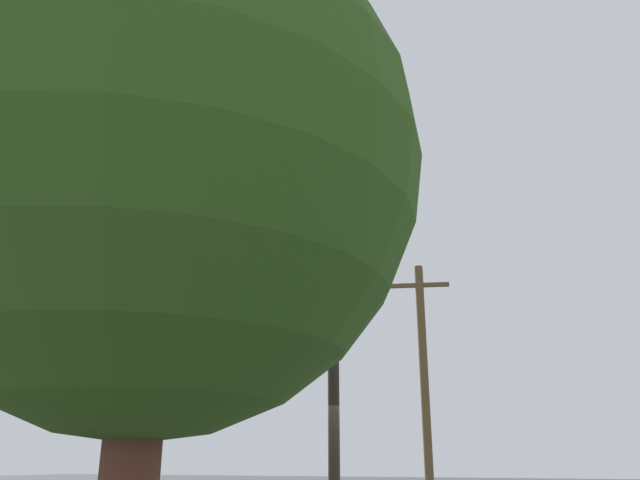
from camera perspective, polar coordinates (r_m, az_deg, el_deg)
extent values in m
cylinder|color=black|center=(11.51, 1.20, -9.72)|extent=(0.20, 0.20, 6.94)
cylinder|color=black|center=(13.16, -11.53, 3.23)|extent=(5.76, 1.23, 0.14)
cylinder|color=black|center=(12.46, -4.84, 1.70)|extent=(2.62, 0.58, 1.07)
cube|color=yellow|center=(12.37, -4.80, 0.63)|extent=(0.39, 0.42, 1.10)
cube|color=black|center=(12.19, -5.03, 0.94)|extent=(0.44, 0.14, 1.22)
sphere|color=#FF2018|center=(12.67, -4.54, 1.77)|extent=(0.22, 0.22, 0.22)
cylinder|color=yellow|center=(12.74, -4.47, 1.89)|extent=(0.26, 0.19, 0.23)
sphere|color=#855607|center=(12.55, -4.58, 0.32)|extent=(0.22, 0.22, 0.22)
cylinder|color=yellow|center=(12.63, -4.51, 0.45)|extent=(0.26, 0.19, 0.23)
sphere|color=#0B621E|center=(12.45, -4.62, -1.15)|extent=(0.22, 0.22, 0.22)
cylinder|color=yellow|center=(12.52, -4.55, -1.02)|extent=(0.26, 0.19, 0.23)
cube|color=yellow|center=(12.78, -10.41, 0.23)|extent=(0.38, 0.41, 1.10)
cube|color=black|center=(12.60, -10.74, 0.53)|extent=(0.44, 0.12, 1.22)
sphere|color=#FF2018|center=(13.06, -10.00, 1.36)|extent=(0.22, 0.22, 0.22)
cylinder|color=yellow|center=(13.13, -9.90, 1.47)|extent=(0.25, 0.18, 0.23)
sphere|color=#855607|center=(12.95, -10.09, -0.05)|extent=(0.22, 0.22, 0.22)
cylinder|color=yellow|center=(13.02, -9.98, 0.07)|extent=(0.25, 0.18, 0.23)
sphere|color=#0B621E|center=(12.85, -10.17, -1.49)|extent=(0.22, 0.22, 0.22)
cylinder|color=yellow|center=(12.91, -10.07, -1.36)|extent=(0.25, 0.18, 0.23)
cube|color=yellow|center=(13.30, -15.62, -0.13)|extent=(0.39, 0.42, 1.10)
cube|color=black|center=(13.13, -15.97, 0.15)|extent=(0.44, 0.14, 1.22)
sphere|color=#FF2018|center=(13.58, -15.16, 0.96)|extent=(0.22, 0.22, 0.22)
cylinder|color=yellow|center=(13.65, -15.05, 1.07)|extent=(0.26, 0.19, 0.23)
sphere|color=#855607|center=(13.47, -15.29, -0.40)|extent=(0.22, 0.22, 0.22)
cylinder|color=yellow|center=(13.54, -15.17, -0.29)|extent=(0.26, 0.19, 0.23)
sphere|color=#0B621E|center=(13.37, -15.41, -1.78)|extent=(0.22, 0.22, 0.22)
cylinder|color=yellow|center=(13.43, -15.29, -1.66)|extent=(0.26, 0.19, 0.23)
cube|color=gold|center=(13.92, -20.41, -0.47)|extent=(0.39, 0.42, 1.10)
cube|color=black|center=(13.76, -20.81, -0.20)|extent=(0.44, 0.13, 1.22)
sphere|color=#FF2018|center=(14.19, -19.86, 0.58)|extent=(0.22, 0.22, 0.22)
cylinder|color=gold|center=(14.25, -19.72, 0.69)|extent=(0.26, 0.19, 0.23)
sphere|color=#855607|center=(14.08, -20.01, -0.72)|extent=(0.22, 0.22, 0.22)
cylinder|color=gold|center=(14.15, -19.87, -0.61)|extent=(0.26, 0.19, 0.23)
sphere|color=#0B621E|center=(13.99, -20.17, -2.04)|extent=(0.22, 0.22, 0.22)
cylinder|color=gold|center=(14.05, -20.02, -1.92)|extent=(0.26, 0.19, 0.23)
cube|color=white|center=(13.38, -12.61, 4.31)|extent=(0.93, 0.20, 0.26)
cube|color=#086924|center=(13.38, -12.61, 4.31)|extent=(0.89, 0.20, 0.22)
cube|color=white|center=(11.65, 1.17, -6.15)|extent=(0.20, 0.93, 0.26)
cube|color=#107730|center=(11.65, 1.17, -6.15)|extent=(0.20, 0.89, 0.22)
cylinder|color=brown|center=(19.41, 9.29, -12.74)|extent=(0.25, 0.25, 7.31)
cube|color=brown|center=(19.96, 8.83, -4.00)|extent=(1.77, 0.57, 0.12)
sphere|color=#31571C|center=(5.61, -14.25, 6.11)|extent=(4.43, 4.43, 4.43)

